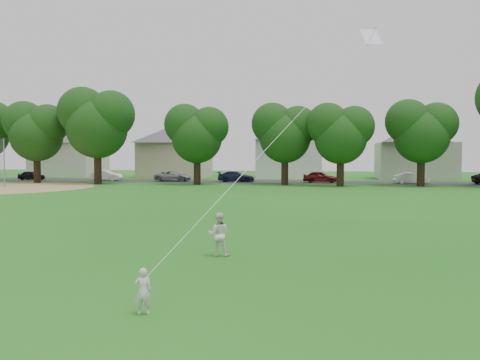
# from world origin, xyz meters

# --- Properties ---
(ground) EXTENTS (160.00, 160.00, 0.00)m
(ground) POSITION_xyz_m (0.00, 0.00, 0.00)
(ground) COLOR #166316
(ground) RESTS_ON ground
(street) EXTENTS (90.00, 7.00, 0.01)m
(street) POSITION_xyz_m (0.00, 42.00, 0.01)
(street) COLOR #2D2D30
(street) RESTS_ON ground
(toddler) EXTENTS (0.37, 0.30, 0.89)m
(toddler) POSITION_xyz_m (0.59, -2.74, 0.45)
(toddler) COLOR silver
(toddler) RESTS_ON ground
(older_boy) EXTENTS (0.68, 0.56, 1.30)m
(older_boy) POSITION_xyz_m (0.90, 2.54, 0.65)
(older_boy) COLOR white
(older_boy) RESTS_ON ground
(kite) EXTENTS (3.16, 6.08, 14.32)m
(kite) POSITION_xyz_m (3.21, 2.90, 4.18)
(kite) COLOR white
(kite) RESTS_ON ground
(tree_row) EXTENTS (80.82, 8.56, 11.63)m
(tree_row) POSITION_xyz_m (3.04, 35.93, 6.45)
(tree_row) COLOR black
(tree_row) RESTS_ON ground
(parked_cars) EXTENTS (56.64, 2.32, 1.28)m
(parked_cars) POSITION_xyz_m (-1.59, 41.00, 0.62)
(parked_cars) COLOR black
(parked_cars) RESTS_ON ground
(house_row) EXTENTS (76.36, 13.49, 9.13)m
(house_row) POSITION_xyz_m (-0.94, 52.00, 4.49)
(house_row) COLOR beige
(house_row) RESTS_ON ground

